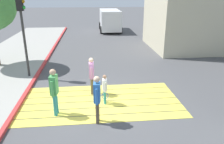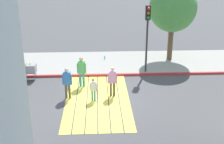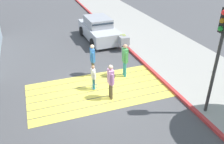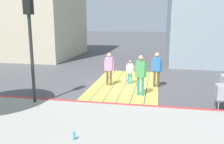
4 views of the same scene
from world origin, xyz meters
name	(u,v)px [view 4 (image 4 of 4)]	position (x,y,z in m)	size (l,w,h in m)	color
ground_plane	(125,85)	(0.00, 0.00, 0.00)	(120.00, 120.00, 0.00)	#4C4C4F
crosswalk_stripes	(125,84)	(0.00, 0.00, 0.01)	(6.40, 3.25, 0.01)	#EAD64C
sidewalk_west	(99,133)	(-5.60, 0.00, 0.06)	(4.80, 40.00, 0.12)	#9E9B93
curb_painted	(114,105)	(-3.25, 0.00, 0.07)	(0.16, 40.00, 0.13)	#BC3333
traffic_light_corner	(30,25)	(-3.58, 3.05, 3.04)	(0.39, 0.28, 4.24)	#2D2D2D
water_bottle	(74,136)	(-6.20, 0.53, 0.23)	(0.07, 0.07, 0.22)	#33A5BF
pedestrian_adult_lead	(141,72)	(-1.69, -0.87, 1.03)	(0.27, 0.51, 1.76)	teal
pedestrian_adult_trailing	(109,67)	(-0.36, 0.78, 0.96)	(0.21, 0.48, 1.65)	brown
pedestrian_adult_side	(157,67)	(-0.21, -1.53, 0.99)	(0.25, 0.49, 1.70)	brown
pedestrian_child_with_racket	(130,71)	(0.14, -0.20, 0.69)	(0.28, 0.39, 1.23)	teal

